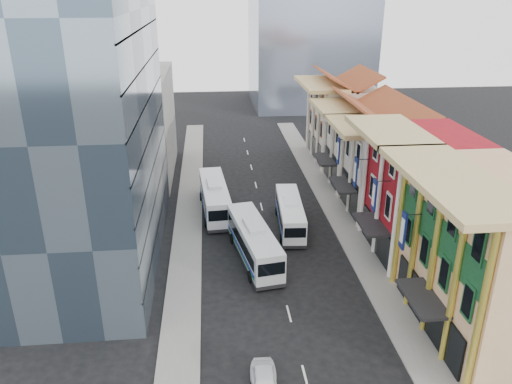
{
  "coord_description": "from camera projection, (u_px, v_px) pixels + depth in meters",
  "views": [
    {
      "loc": [
        -5.73,
        -24.66,
        24.14
      ],
      "look_at": [
        -1.22,
        22.99,
        4.39
      ],
      "focal_mm": 35.0,
      "sensor_mm": 36.0,
      "label": 1
    }
  ],
  "objects": [
    {
      "name": "shophouse_cream_far",
      "position": [
        343.0,
        123.0,
        73.86
      ],
      "size": [
        8.0,
        12.0,
        11.0
      ],
      "primitive_type": "cube",
      "color": "beige",
      "rests_on": "ground"
    },
    {
      "name": "office_block_far",
      "position": [
        133.0,
        124.0,
        66.99
      ],
      "size": [
        10.0,
        18.0,
        14.0
      ],
      "primitive_type": "cube",
      "color": "gray",
      "rests_on": "ground"
    },
    {
      "name": "bus_left_far",
      "position": [
        215.0,
        197.0,
        57.0
      ],
      "size": [
        3.66,
        11.98,
        3.79
      ],
      "primitive_type": null,
      "rotation": [
        0.0,
        0.0,
        0.08
      ],
      "color": "silver",
      "rests_on": "ground"
    },
    {
      "name": "shophouse_cream_near",
      "position": [
        387.0,
        170.0,
        56.1
      ],
      "size": [
        8.0,
        9.0,
        10.0
      ],
      "primitive_type": "cube",
      "color": "beige",
      "rests_on": "ground"
    },
    {
      "name": "shophouse_red",
      "position": [
        423.0,
        195.0,
        46.98
      ],
      "size": [
        8.0,
        10.0,
        12.0
      ],
      "primitive_type": "cube",
      "color": "maroon",
      "rests_on": "ground"
    },
    {
      "name": "sedan_left",
      "position": [
        264.0,
        384.0,
        31.69
      ],
      "size": [
        1.94,
        4.43,
        1.48
      ],
      "primitive_type": "imported",
      "rotation": [
        0.0,
        0.0,
        -0.04
      ],
      "color": "white",
      "rests_on": "ground"
    },
    {
      "name": "bus_right",
      "position": [
        290.0,
        213.0,
        53.38
      ],
      "size": [
        3.1,
        10.61,
        3.36
      ],
      "primitive_type": null,
      "rotation": [
        0.0,
        0.0,
        -0.06
      ],
      "color": "white",
      "rests_on": "ground"
    },
    {
      "name": "office_tower",
      "position": [
        77.0,
        102.0,
        42.68
      ],
      "size": [
        12.0,
        26.0,
        30.0
      ],
      "primitive_type": "cube",
      "color": "#3E5062",
      "rests_on": "ground"
    },
    {
      "name": "bus_left_near",
      "position": [
        254.0,
        241.0,
        47.09
      ],
      "size": [
        4.66,
        12.0,
        3.76
      ],
      "primitive_type": null,
      "rotation": [
        0.0,
        0.0,
        0.17
      ],
      "color": "silver",
      "rests_on": "ground"
    },
    {
      "name": "sidewalk_left",
      "position": [
        187.0,
        236.0,
        51.88
      ],
      "size": [
        3.0,
        90.0,
        0.15
      ],
      "primitive_type": "cube",
      "color": "slate",
      "rests_on": "ground"
    },
    {
      "name": "sidewalk_right",
      "position": [
        347.0,
        229.0,
        53.36
      ],
      "size": [
        3.0,
        90.0,
        0.15
      ],
      "primitive_type": "cube",
      "color": "slate",
      "rests_on": "ground"
    },
    {
      "name": "shophouse_tan",
      "position": [
        489.0,
        258.0,
        35.93
      ],
      "size": [
        8.0,
        14.0,
        12.0
      ],
      "primitive_type": "cube",
      "color": "tan",
      "rests_on": "ground"
    },
    {
      "name": "shophouse_cream_mid",
      "position": [
        364.0,
        147.0,
        64.39
      ],
      "size": [
        8.0,
        9.0,
        10.0
      ],
      "primitive_type": "cube",
      "color": "beige",
      "rests_on": "ground"
    }
  ]
}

